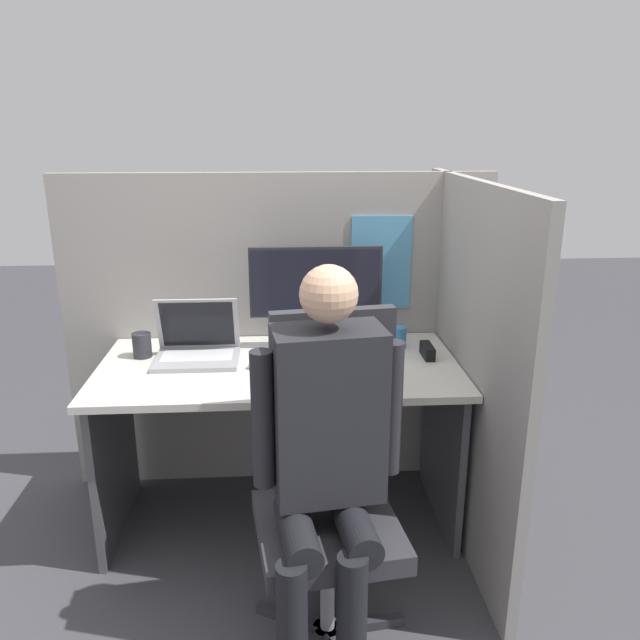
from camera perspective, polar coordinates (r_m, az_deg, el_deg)
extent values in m
plane|color=#3D3D42|center=(2.69, -3.42, -22.32)|extent=(12.00, 12.00, 0.00)
cube|color=gray|center=(3.00, -3.77, -1.27)|extent=(2.01, 0.04, 1.52)
cube|color=#4C8EB7|center=(2.92, 5.61, 5.22)|extent=(0.28, 0.01, 0.44)
cube|color=gray|center=(2.67, 13.25, -4.14)|extent=(0.04, 1.40, 1.52)
cube|color=beige|center=(2.63, -3.76, -4.37)|extent=(1.51, 0.75, 0.03)
cube|color=#4C4C51|center=(2.89, -18.31, -11.50)|extent=(0.03, 0.64, 0.73)
cube|color=#4C4C51|center=(2.88, 11.11, -10.98)|extent=(0.03, 0.64, 0.73)
cube|color=#236BAD|center=(2.79, -0.37, -1.86)|extent=(0.31, 0.23, 0.08)
cylinder|color=#232328|center=(2.78, -0.37, -1.00)|extent=(0.17, 0.17, 0.01)
cylinder|color=#232328|center=(2.77, -0.37, -0.15)|extent=(0.04, 0.04, 0.07)
cube|color=#232328|center=(2.72, -0.39, 3.51)|extent=(0.58, 0.02, 0.31)
cube|color=black|center=(2.71, -0.37, 3.45)|extent=(0.56, 0.00, 0.29)
cube|color=#99999E|center=(2.69, -11.19, -3.57)|extent=(0.35, 0.25, 0.02)
cube|color=silver|center=(2.71, -11.16, -3.21)|extent=(0.30, 0.14, 0.00)
cube|color=#99999E|center=(2.73, -11.12, -0.36)|extent=(0.35, 0.09, 0.24)
cube|color=black|center=(2.73, -11.14, -0.39)|extent=(0.31, 0.07, 0.21)
ellipsoid|color=silver|center=(2.58, -5.91, -4.13)|extent=(0.06, 0.05, 0.03)
cube|color=black|center=(2.73, 9.79, -2.80)|extent=(0.04, 0.13, 0.05)
cone|color=orange|center=(2.44, 4.39, -5.14)|extent=(0.05, 0.14, 0.05)
cylinder|color=green|center=(2.51, 4.14, -4.44)|extent=(0.03, 0.02, 0.03)
cylinder|color=#2D2D33|center=(2.45, 0.67, -26.51)|extent=(0.10, 0.10, 0.04)
cube|color=#2D2D33|center=(2.47, 4.21, -26.00)|extent=(0.28, 0.07, 0.04)
cube|color=#2D2D33|center=(2.55, 1.03, -24.34)|extent=(0.09, 0.28, 0.04)
cube|color=#2D2D33|center=(2.49, -2.59, -25.56)|extent=(0.26, 0.16, 0.04)
cylinder|color=gray|center=(2.31, 0.69, -22.97)|extent=(0.05, 0.05, 0.36)
cube|color=#2D2D33|center=(2.18, 0.71, -18.65)|extent=(0.52, 0.52, 0.07)
cube|color=#2D2D33|center=(2.23, 1.15, -7.11)|extent=(0.44, 0.11, 0.65)
cylinder|color=black|center=(2.02, -2.11, -18.78)|extent=(0.15, 0.32, 0.11)
cylinder|color=black|center=(2.07, -2.54, -27.14)|extent=(0.09, 0.09, 0.52)
cylinder|color=black|center=(2.05, 3.11, -18.18)|extent=(0.15, 0.32, 0.11)
cylinder|color=black|center=(2.10, 2.89, -26.45)|extent=(0.09, 0.09, 0.52)
cube|color=#232328|center=(1.96, 0.76, -8.59)|extent=(0.36, 0.24, 0.56)
sphere|color=#D8A884|center=(1.83, 0.81, 2.38)|extent=(0.18, 0.18, 0.18)
cylinder|color=#232328|center=(1.93, -5.26, -9.08)|extent=(0.07, 0.07, 0.45)
cylinder|color=#232328|center=(2.01, 6.53, -8.03)|extent=(0.07, 0.07, 0.45)
cylinder|color=teal|center=(2.82, 7.09, -1.57)|extent=(0.08, 0.08, 0.10)
cylinder|color=#28282D|center=(2.79, -15.97, -2.22)|extent=(0.08, 0.08, 0.11)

